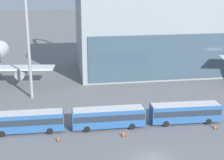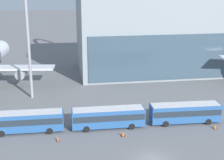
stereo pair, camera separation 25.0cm
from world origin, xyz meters
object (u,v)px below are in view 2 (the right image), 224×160
object	(u,v)px
shuttle_bus_0	(26,121)
traffic_cone_2	(123,134)
shuttle_bus_1	(108,116)
traffic_cone_0	(58,139)
shuttle_bus_2	(185,112)
traffic_cone_1	(215,126)

from	to	relation	value
shuttle_bus_0	traffic_cone_2	xyz separation A→B (m)	(14.21, -3.74, -1.47)
shuttle_bus_1	traffic_cone_0	world-z (taller)	shuttle_bus_1
shuttle_bus_2	traffic_cone_2	xyz separation A→B (m)	(-10.80, -3.38, -1.47)
shuttle_bus_0	shuttle_bus_1	distance (m)	12.51
traffic_cone_1	traffic_cone_2	xyz separation A→B (m)	(-14.62, -0.39, 0.02)
shuttle_bus_0	traffic_cone_2	bearing A→B (deg)	-13.58
traffic_cone_1	shuttle_bus_0	bearing A→B (deg)	173.38
traffic_cone_0	shuttle_bus_2	bearing A→B (deg)	9.88
shuttle_bus_0	traffic_cone_1	size ratio (longest dim) A/B	15.21
traffic_cone_0	traffic_cone_2	distance (m)	9.55
traffic_cone_0	shuttle_bus_0	bearing A→B (deg)	140.02
shuttle_bus_2	traffic_cone_1	bearing A→B (deg)	-36.00
shuttle_bus_1	traffic_cone_2	bearing A→B (deg)	-62.83
traffic_cone_1	traffic_cone_2	world-z (taller)	traffic_cone_2
shuttle_bus_2	traffic_cone_2	world-z (taller)	shuttle_bus_2
shuttle_bus_0	traffic_cone_1	distance (m)	29.06
shuttle_bus_1	traffic_cone_1	bearing A→B (deg)	-9.83
traffic_cone_0	traffic_cone_1	bearing A→B (deg)	1.32
shuttle_bus_0	traffic_cone_0	distance (m)	6.25
shuttle_bus_1	traffic_cone_1	world-z (taller)	shuttle_bus_1
shuttle_bus_1	traffic_cone_0	size ratio (longest dim) A/B	13.77
shuttle_bus_1	traffic_cone_2	distance (m)	4.08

